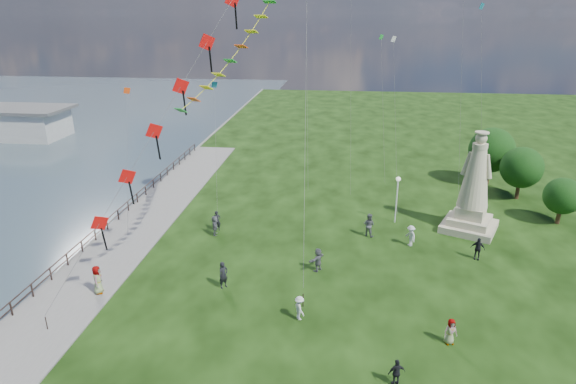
# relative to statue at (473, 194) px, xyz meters

# --- Properties ---
(waterfront) EXTENTS (200.00, 200.00, 1.51)m
(waterfront) POSITION_rel_statue_xyz_m (-28.28, -6.61, -3.16)
(waterfront) COLOR #34434E
(waterfront) RESTS_ON ground
(statue) EXTENTS (5.32, 5.32, 8.18)m
(statue) POSITION_rel_statue_xyz_m (0.00, 0.00, 0.00)
(statue) COLOR #BBB38D
(statue) RESTS_ON ground
(lamppost) EXTENTS (0.38, 0.38, 4.08)m
(lamppost) POSITION_rel_statue_xyz_m (-5.89, 0.75, -0.15)
(lamppost) COLOR silver
(lamppost) RESTS_ON ground
(tree_row) EXTENTS (7.03, 13.43, 5.94)m
(tree_row) POSITION_rel_statue_xyz_m (5.57, 8.94, 0.21)
(tree_row) COLOR #382314
(tree_row) RESTS_ON ground
(person_0) EXTENTS (0.76, 0.78, 1.81)m
(person_0) POSITION_rel_statue_xyz_m (-17.83, -11.01, -2.18)
(person_0) COLOR black
(person_0) RESTS_ON ground
(person_2) EXTENTS (0.93, 1.08, 1.48)m
(person_2) POSITION_rel_statue_xyz_m (-12.65, -13.87, -2.35)
(person_2) COLOR silver
(person_2) RESTS_ON ground
(person_3) EXTENTS (0.94, 0.66, 1.44)m
(person_3) POSITION_rel_statue_xyz_m (-7.58, -18.60, -2.37)
(person_3) COLOR black
(person_3) RESTS_ON ground
(person_4) EXTENTS (0.83, 0.63, 1.50)m
(person_4) POSITION_rel_statue_xyz_m (-4.43, -15.12, -2.34)
(person_4) COLOR #595960
(person_4) RESTS_ON ground
(person_5) EXTENTS (1.00, 1.61, 1.61)m
(person_5) POSITION_rel_statue_xyz_m (-20.42, -3.35, -2.28)
(person_5) COLOR #595960
(person_5) RESTS_ON ground
(person_6) EXTENTS (0.70, 0.57, 1.66)m
(person_6) POSITION_rel_statue_xyz_m (-20.45, -2.50, -2.26)
(person_6) COLOR black
(person_6) RESTS_ON ground
(person_7) EXTENTS (1.08, 0.94, 1.90)m
(person_7) POSITION_rel_statue_xyz_m (-8.23, -2.15, -2.14)
(person_7) COLOR #595960
(person_7) RESTS_ON ground
(person_8) EXTENTS (0.97, 1.20, 1.65)m
(person_8) POSITION_rel_statue_xyz_m (-5.14, -3.52, -2.27)
(person_8) COLOR silver
(person_8) RESTS_ON ground
(person_9) EXTENTS (1.08, 0.76, 1.66)m
(person_9) POSITION_rel_statue_xyz_m (-0.62, -5.15, -2.26)
(person_9) COLOR black
(person_9) RESTS_ON ground
(person_10) EXTENTS (0.74, 1.01, 1.86)m
(person_10) POSITION_rel_statue_xyz_m (-25.47, -12.69, -2.16)
(person_10) COLOR #595960
(person_10) RESTS_ON ground
(person_11) EXTENTS (1.42, 1.67, 1.68)m
(person_11) POSITION_rel_statue_xyz_m (-11.92, -8.13, -2.25)
(person_11) COLOR #595960
(person_11) RESTS_ON ground
(red_kite_train) EXTENTS (9.69, 9.35, 17.97)m
(red_kite_train) POSITION_rel_statue_xyz_m (-20.75, -10.99, 8.05)
(red_kite_train) COLOR black
(red_kite_train) RESTS_ON ground
(small_kites) EXTENTS (30.13, 20.34, 26.42)m
(small_kites) POSITION_rel_statue_xyz_m (-10.54, 7.59, 11.07)
(small_kites) COLOR #156982
(small_kites) RESTS_ON ground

